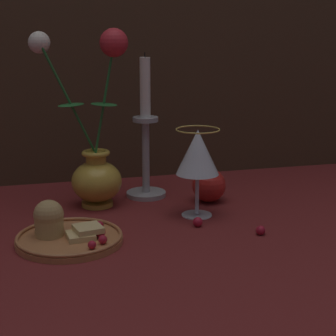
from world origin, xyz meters
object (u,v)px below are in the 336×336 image
(wine_glass, at_px, (198,155))
(apple_beside_vase, at_px, (209,185))
(vase, at_px, (96,153))
(plate_with_pastries, at_px, (65,232))
(candlestick, at_px, (146,145))

(wine_glass, bearing_deg, apple_beside_vase, 57.03)
(wine_glass, bearing_deg, vase, 148.16)
(wine_glass, height_order, apple_beside_vase, wine_glass)
(vase, bearing_deg, apple_beside_vase, -8.15)
(plate_with_pastries, xyz_separation_m, candlestick, (0.20, 0.24, 0.10))
(candlestick, xyz_separation_m, apple_beside_vase, (0.12, -0.07, -0.08))
(plate_with_pastries, relative_size, candlestick, 0.59)
(plate_with_pastries, relative_size, wine_glass, 1.06)
(vase, xyz_separation_m, plate_with_pastries, (-0.08, -0.20, -0.10))
(apple_beside_vase, bearing_deg, candlestick, 148.60)
(wine_glass, bearing_deg, plate_with_pastries, -163.48)
(wine_glass, relative_size, apple_beside_vase, 2.08)
(candlestick, bearing_deg, apple_beside_vase, -31.40)
(vase, relative_size, candlestick, 1.16)
(apple_beside_vase, bearing_deg, wine_glass, -122.97)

